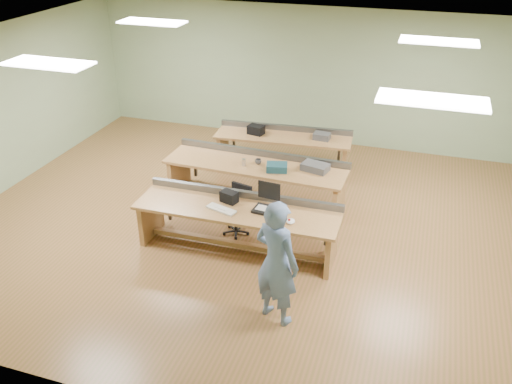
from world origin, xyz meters
TOP-DOWN VIEW (x-y plane):
  - floor at (0.00, 0.00)m, footprint 10.00×10.00m
  - ceiling at (0.00, 0.00)m, footprint 10.00×10.00m
  - wall_back at (0.00, 4.00)m, footprint 10.00×0.04m
  - wall_front at (0.00, -4.00)m, footprint 10.00×0.04m
  - fluor_panels at (0.00, 0.00)m, footprint 6.20×3.50m
  - workbench_front at (-0.08, -0.77)m, footprint 3.20×0.90m
  - workbench_mid at (-0.29, 0.82)m, footprint 3.33×0.99m
  - workbench_back at (-0.18, 2.26)m, footprint 2.79×0.96m
  - person at (0.94, -2.15)m, footprint 0.76×0.63m
  - laptop_base at (0.36, -0.74)m, footprint 0.39×0.33m
  - laptop_screen at (0.38, -0.60)m, footprint 0.36×0.05m
  - keyboard at (-0.29, -0.92)m, footprint 0.51×0.29m
  - trackball_mouse at (0.82, -0.96)m, footprint 0.17×0.18m
  - camera_bag at (-0.26, -0.64)m, footprint 0.30×0.24m
  - task_chair at (-0.25, -0.32)m, footprint 0.55×0.55m
  - parts_bin_teal at (0.14, 0.66)m, footprint 0.41×0.35m
  - parts_bin_grey at (0.77, 0.88)m, footprint 0.52×0.39m
  - mug at (-0.25, 0.82)m, footprint 0.13×0.13m
  - drinks_can at (-0.48, 0.68)m, footprint 0.09×0.09m
  - storage_box_back at (-0.73, 2.17)m, footprint 0.35×0.28m
  - tray_back at (0.59, 2.30)m, footprint 0.33×0.25m

SIDE VIEW (x-z plane):
  - floor at x=0.00m, z-range 0.00..0.00m
  - task_chair at x=-0.25m, z-range -0.11..0.73m
  - workbench_back at x=-0.18m, z-range 0.12..0.98m
  - workbench_front at x=-0.08m, z-range 0.13..0.99m
  - workbench_mid at x=-0.29m, z-range 0.14..1.00m
  - keyboard at x=-0.29m, z-range 0.75..0.78m
  - laptop_base at x=0.36m, z-range 0.75..0.79m
  - trackball_mouse at x=0.82m, z-range 0.75..0.81m
  - mug at x=-0.25m, z-range 0.75..0.84m
  - parts_bin_grey at x=0.77m, z-range 0.75..0.88m
  - parts_bin_teal at x=0.14m, z-range 0.75..0.88m
  - tray_back at x=0.59m, z-range 0.75..0.88m
  - drinks_can at x=-0.48m, z-range 0.75..0.88m
  - storage_box_back at x=-0.73m, z-range 0.75..0.93m
  - camera_bag at x=-0.26m, z-range 0.75..0.93m
  - person at x=0.94m, z-range 0.00..1.77m
  - laptop_screen at x=0.38m, z-range 0.89..1.17m
  - wall_back at x=0.00m, z-range 0.00..3.00m
  - wall_front at x=0.00m, z-range 0.00..3.00m
  - fluor_panels at x=0.00m, z-range 2.96..2.99m
  - ceiling at x=0.00m, z-range 3.00..3.00m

